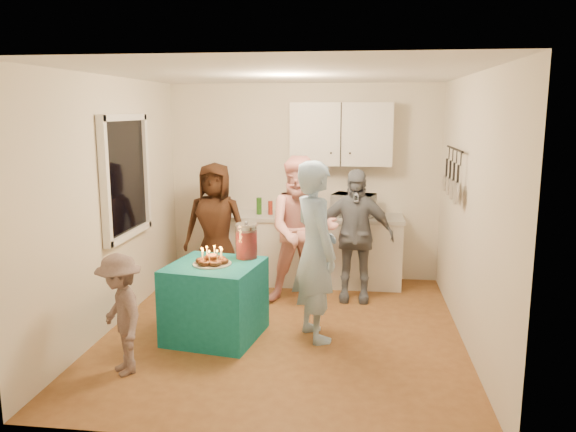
# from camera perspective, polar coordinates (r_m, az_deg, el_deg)

# --- Properties ---
(floor) EXTENTS (4.00, 4.00, 0.00)m
(floor) POSITION_cam_1_polar(r_m,az_deg,el_deg) (5.94, -0.43, -11.59)
(floor) COLOR brown
(floor) RESTS_ON ground
(ceiling) EXTENTS (4.00, 4.00, 0.00)m
(ceiling) POSITION_cam_1_polar(r_m,az_deg,el_deg) (5.51, -0.47, 14.29)
(ceiling) COLOR white
(ceiling) RESTS_ON floor
(back_wall) EXTENTS (3.60, 3.60, 0.00)m
(back_wall) POSITION_cam_1_polar(r_m,az_deg,el_deg) (7.55, 1.57, 3.44)
(back_wall) COLOR silver
(back_wall) RESTS_ON floor
(left_wall) EXTENTS (4.00, 4.00, 0.00)m
(left_wall) POSITION_cam_1_polar(r_m,az_deg,el_deg) (6.08, -17.50, 1.17)
(left_wall) COLOR silver
(left_wall) RESTS_ON floor
(right_wall) EXTENTS (4.00, 4.00, 0.00)m
(right_wall) POSITION_cam_1_polar(r_m,az_deg,el_deg) (5.63, 18.01, 0.41)
(right_wall) COLOR silver
(right_wall) RESTS_ON floor
(window_night) EXTENTS (0.04, 1.00, 1.20)m
(window_night) POSITION_cam_1_polar(r_m,az_deg,el_deg) (6.31, -16.26, 3.86)
(window_night) COLOR black
(window_night) RESTS_ON left_wall
(counter) EXTENTS (2.20, 0.58, 0.86)m
(counter) POSITION_cam_1_polar(r_m,az_deg,el_deg) (7.40, 2.85, -3.58)
(counter) COLOR white
(counter) RESTS_ON floor
(countertop) EXTENTS (2.24, 0.62, 0.05)m
(countertop) POSITION_cam_1_polar(r_m,az_deg,el_deg) (7.30, 2.89, -0.12)
(countertop) COLOR beige
(countertop) RESTS_ON counter
(upper_cabinet) EXTENTS (1.30, 0.30, 0.80)m
(upper_cabinet) POSITION_cam_1_polar(r_m,az_deg,el_deg) (7.31, 5.43, 8.27)
(upper_cabinet) COLOR white
(upper_cabinet) RESTS_ON back_wall
(pot_rack) EXTENTS (0.12, 1.00, 0.60)m
(pot_rack) POSITION_cam_1_polar(r_m,az_deg,el_deg) (6.26, 16.28, 4.27)
(pot_rack) COLOR black
(pot_rack) RESTS_ON right_wall
(microwave) EXTENTS (0.60, 0.48, 0.29)m
(microwave) POSITION_cam_1_polar(r_m,az_deg,el_deg) (7.25, 6.66, 1.11)
(microwave) COLOR white
(microwave) RESTS_ON countertop
(party_table) EXTENTS (0.98, 0.98, 0.76)m
(party_table) POSITION_cam_1_polar(r_m,az_deg,el_deg) (5.72, -7.40, -8.51)
(party_table) COLOR #12757B
(party_table) RESTS_ON floor
(donut_cake) EXTENTS (0.38, 0.38, 0.18)m
(donut_cake) POSITION_cam_1_polar(r_m,az_deg,el_deg) (5.57, -7.74, -4.01)
(donut_cake) COLOR #381C0C
(donut_cake) RESTS_ON party_table
(punch_jar) EXTENTS (0.22, 0.22, 0.34)m
(punch_jar) POSITION_cam_1_polar(r_m,az_deg,el_deg) (5.75, -4.24, -2.64)
(punch_jar) COLOR #B60E12
(punch_jar) RESTS_ON party_table
(man_birthday) EXTENTS (0.68, 0.78, 1.79)m
(man_birthday) POSITION_cam_1_polar(r_m,az_deg,el_deg) (5.53, 2.80, -3.58)
(man_birthday) COLOR #9FC3E7
(man_birthday) RESTS_ON floor
(woman_back_left) EXTENTS (0.80, 0.53, 1.61)m
(woman_back_left) POSITION_cam_1_polar(r_m,az_deg,el_deg) (7.15, -7.37, -1.05)
(woman_back_left) COLOR #4E2A16
(woman_back_left) RESTS_ON floor
(woman_back_center) EXTENTS (0.94, 0.79, 1.74)m
(woman_back_center) POSITION_cam_1_polar(r_m,az_deg,el_deg) (6.55, 1.45, -1.49)
(woman_back_center) COLOR pink
(woman_back_center) RESTS_ON floor
(woman_back_right) EXTENTS (0.94, 0.41, 1.59)m
(woman_back_right) POSITION_cam_1_polar(r_m,az_deg,el_deg) (6.70, 6.74, -1.98)
(woman_back_right) COLOR black
(woman_back_right) RESTS_ON floor
(child_near_left) EXTENTS (0.74, 0.78, 1.07)m
(child_near_left) POSITION_cam_1_polar(r_m,az_deg,el_deg) (5.09, -16.65, -9.55)
(child_near_left) COLOR #62504E
(child_near_left) RESTS_ON floor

